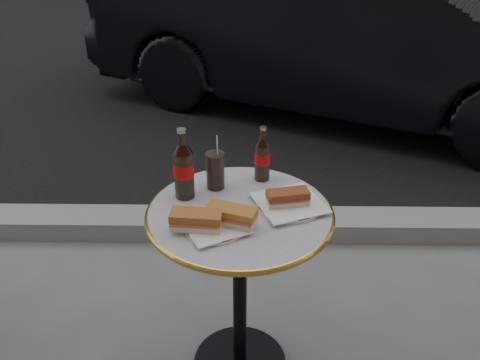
{
  "coord_description": "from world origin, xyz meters",
  "views": [
    {
      "loc": [
        0.02,
        -1.47,
        1.7
      ],
      "look_at": [
        0.0,
        0.05,
        0.82
      ],
      "focal_mm": 40.0,
      "sensor_mm": 36.0,
      "label": 1
    }
  ],
  "objects_px": {
    "bistro_table": "(240,295)",
    "cola_bottle_left": "(183,164)",
    "cola_bottle_right": "(263,153)",
    "plate_left": "(215,227)",
    "cola_glass": "(215,170)",
    "parked_car": "(353,26)",
    "plate_right": "(289,205)"
  },
  "relations": [
    {
      "from": "plate_right",
      "to": "plate_left",
      "type": "bearing_deg",
      "value": -151.64
    },
    {
      "from": "plate_left",
      "to": "plate_right",
      "type": "relative_size",
      "value": 0.88
    },
    {
      "from": "bistro_table",
      "to": "cola_bottle_right",
      "type": "height_order",
      "value": "cola_bottle_right"
    },
    {
      "from": "bistro_table",
      "to": "plate_left",
      "type": "bearing_deg",
      "value": -127.46
    },
    {
      "from": "cola_bottle_left",
      "to": "plate_right",
      "type": "bearing_deg",
      "value": -9.4
    },
    {
      "from": "plate_right",
      "to": "cola_bottle_right",
      "type": "height_order",
      "value": "cola_bottle_right"
    },
    {
      "from": "plate_left",
      "to": "parked_car",
      "type": "bearing_deg",
      "value": 71.95
    },
    {
      "from": "plate_right",
      "to": "cola_bottle_right",
      "type": "xyz_separation_m",
      "value": [
        -0.09,
        0.18,
        0.1
      ]
    },
    {
      "from": "cola_glass",
      "to": "parked_car",
      "type": "relative_size",
      "value": 0.03
    },
    {
      "from": "bistro_table",
      "to": "cola_bottle_right",
      "type": "distance_m",
      "value": 0.52
    },
    {
      "from": "bistro_table",
      "to": "cola_bottle_left",
      "type": "xyz_separation_m",
      "value": [
        -0.19,
        0.09,
        0.49
      ]
    },
    {
      "from": "cola_bottle_right",
      "to": "plate_right",
      "type": "bearing_deg",
      "value": -64.33
    },
    {
      "from": "bistro_table",
      "to": "plate_left",
      "type": "height_order",
      "value": "plate_left"
    },
    {
      "from": "bistro_table",
      "to": "parked_car",
      "type": "bearing_deg",
      "value": 72.8
    },
    {
      "from": "bistro_table",
      "to": "plate_right",
      "type": "xyz_separation_m",
      "value": [
        0.16,
        0.03,
        0.37
      ]
    },
    {
      "from": "cola_glass",
      "to": "plate_left",
      "type": "bearing_deg",
      "value": -87.66
    },
    {
      "from": "plate_right",
      "to": "cola_bottle_left",
      "type": "height_order",
      "value": "cola_bottle_left"
    },
    {
      "from": "plate_right",
      "to": "cola_bottle_right",
      "type": "relative_size",
      "value": 1.06
    },
    {
      "from": "plate_right",
      "to": "cola_bottle_right",
      "type": "distance_m",
      "value": 0.22
    },
    {
      "from": "bistro_table",
      "to": "cola_glass",
      "type": "relative_size",
      "value": 5.46
    },
    {
      "from": "cola_bottle_right",
      "to": "parked_car",
      "type": "height_order",
      "value": "parked_car"
    },
    {
      "from": "bistro_table",
      "to": "cola_glass",
      "type": "height_order",
      "value": "cola_glass"
    },
    {
      "from": "plate_left",
      "to": "cola_bottle_left",
      "type": "height_order",
      "value": "cola_bottle_left"
    },
    {
      "from": "cola_bottle_left",
      "to": "cola_glass",
      "type": "distance_m",
      "value": 0.13
    },
    {
      "from": "bistro_table",
      "to": "plate_left",
      "type": "xyz_separation_m",
      "value": [
        -0.08,
        -0.1,
        0.37
      ]
    },
    {
      "from": "cola_bottle_right",
      "to": "cola_glass",
      "type": "xyz_separation_m",
      "value": [
        -0.16,
        -0.06,
        -0.04
      ]
    },
    {
      "from": "plate_right",
      "to": "cola_glass",
      "type": "xyz_separation_m",
      "value": [
        -0.25,
        0.12,
        0.06
      ]
    },
    {
      "from": "plate_left",
      "to": "cola_bottle_right",
      "type": "bearing_deg",
      "value": 63.73
    },
    {
      "from": "cola_bottle_left",
      "to": "parked_car",
      "type": "relative_size",
      "value": 0.06
    },
    {
      "from": "bistro_table",
      "to": "cola_bottle_right",
      "type": "bearing_deg",
      "value": 69.97
    },
    {
      "from": "bistro_table",
      "to": "plate_right",
      "type": "bearing_deg",
      "value": 10.35
    },
    {
      "from": "plate_left",
      "to": "cola_bottle_right",
      "type": "height_order",
      "value": "cola_bottle_right"
    }
  ]
}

